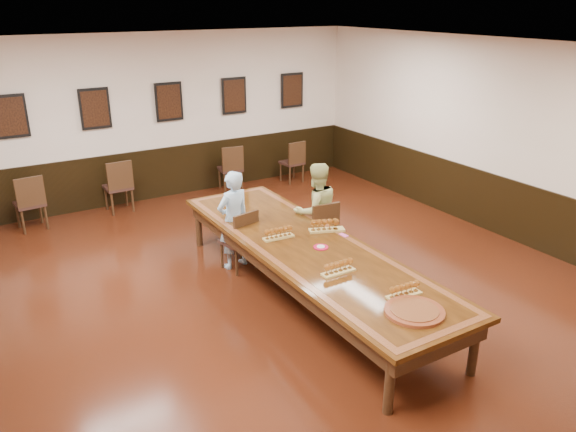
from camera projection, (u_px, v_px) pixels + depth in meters
floor at (307, 297)px, 7.59m from camera, size 8.00×10.00×0.02m
ceiling at (311, 50)px, 6.43m from camera, size 8.00×10.00×0.02m
wall_back at (169, 117)px, 11.00m from camera, size 8.00×0.02×3.20m
wall_right at (519, 144)px, 8.95m from camera, size 0.02×10.00×3.20m
chair_man at (238, 239)px, 8.22m from camera, size 0.52×0.55×0.93m
chair_woman at (319, 230)px, 8.53m from camera, size 0.49×0.53×0.96m
spare_chair_a at (29, 202)px, 9.65m from camera, size 0.51×0.54×0.98m
spare_chair_b at (118, 185)px, 10.49m from camera, size 0.49×0.53×1.00m
spare_chair_c at (230, 167)px, 11.67m from camera, size 0.52×0.55×0.96m
spare_chair_d at (292, 161)px, 12.20m from camera, size 0.46×0.49×0.92m
person_man at (233, 220)px, 8.18m from camera, size 0.60×0.46×1.49m
person_woman at (316, 211)px, 8.51m from camera, size 0.80×0.65×1.50m
pink_phone at (344, 235)px, 7.62m from camera, size 0.07×0.14×0.01m
wainscoting at (308, 263)px, 7.41m from camera, size 8.00×10.00×1.00m
conference_table at (308, 255)px, 7.37m from camera, size 1.40×5.00×0.76m
posters at (169, 102)px, 10.83m from camera, size 6.14×0.04×0.74m
flight_a at (278, 233)px, 7.51m from camera, size 0.43×0.16×0.16m
flight_b at (326, 226)px, 7.73m from camera, size 0.51×0.31×0.18m
flight_c at (338, 268)px, 6.55m from camera, size 0.43×0.13×0.16m
flight_d at (404, 290)px, 6.04m from camera, size 0.42×0.15×0.16m
red_plate_grp at (321, 247)px, 7.24m from camera, size 0.19×0.19×0.03m
carved_platter at (414, 311)px, 5.73m from camera, size 0.76×0.76×0.05m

